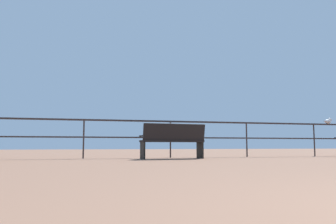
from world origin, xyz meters
name	(u,v)px	position (x,y,z in m)	size (l,w,h in m)	color
pier_railing	(170,130)	(0.00, 9.24, 0.83)	(20.24, 0.05, 1.11)	#312726
bench_near_left	(173,139)	(-0.16, 8.35, 0.54)	(1.79, 0.73, 0.95)	black
seagull_on_rail	(328,121)	(5.65, 9.25, 1.20)	(0.43, 0.25, 0.21)	silver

